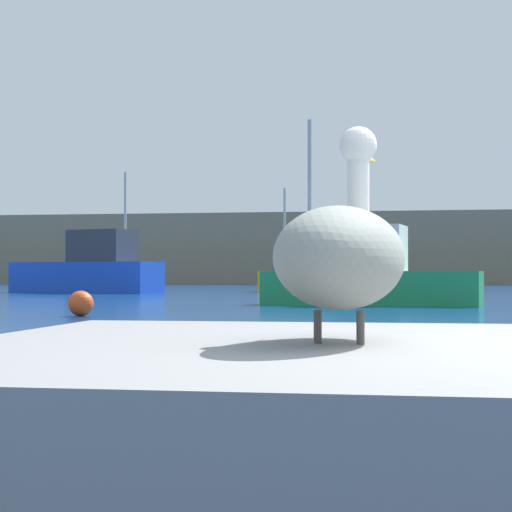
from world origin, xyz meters
The scene contains 7 objects.
hillside_backdrop centered at (0.00, 76.93, 3.08)m, with size 140.00×12.51×6.17m, color #7F755B.
pier_dock centered at (-1.28, -0.02, 0.31)m, with size 2.95×2.80×0.63m, color gray.
pelican centered at (-1.27, -0.01, 0.96)m, with size 0.59×1.25×0.86m.
fishing_boat_yellow centered at (-5.08, 39.71, 0.79)m, with size 5.89×2.32×5.14m.
fishing_boat_blue centered at (-15.42, 36.44, 1.10)m, with size 7.90×4.25×5.62m.
fishing_boat_green centered at (-1.77, 21.85, 0.77)m, with size 6.30×2.94×5.39m.
mooring_buoy centered at (-7.60, 14.28, 0.27)m, with size 0.53×0.53×0.53m, color #E54C19.
Camera 1 is at (-1.07, -3.31, 0.88)m, focal length 61.68 mm.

